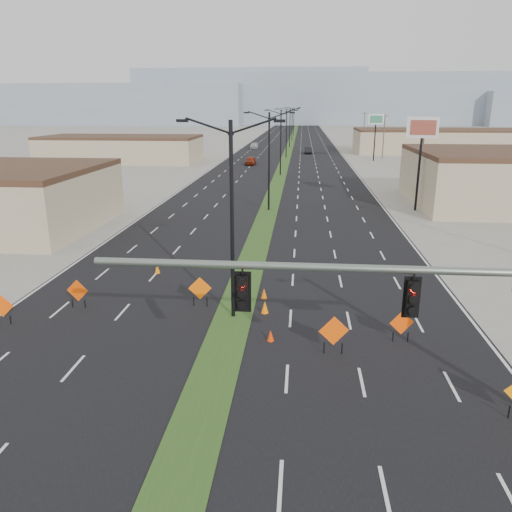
# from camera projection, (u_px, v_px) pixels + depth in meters

# --- Properties ---
(ground) EXTENTS (600.00, 600.00, 0.00)m
(ground) POSITION_uv_depth(u_px,v_px,m) (179.00, 480.00, 14.77)
(ground) COLOR gray
(ground) RESTS_ON ground
(road_surface) EXTENTS (25.00, 400.00, 0.02)m
(road_surface) POSITION_uv_depth(u_px,v_px,m) (287.00, 156.00, 110.10)
(road_surface) COLOR black
(road_surface) RESTS_ON ground
(median_strip) EXTENTS (2.00, 400.00, 0.04)m
(median_strip) POSITION_uv_depth(u_px,v_px,m) (287.00, 156.00, 110.10)
(median_strip) COLOR #294D1B
(median_strip) RESTS_ON ground
(building_sw_far) EXTENTS (30.00, 14.00, 4.50)m
(building_sw_far) POSITION_uv_depth(u_px,v_px,m) (122.00, 150.00, 97.92)
(building_sw_far) COLOR tan
(building_sw_far) RESTS_ON ground
(building_se_far) EXTENTS (44.00, 16.00, 5.00)m
(building_se_far) POSITION_uv_depth(u_px,v_px,m) (452.00, 142.00, 115.62)
(building_se_far) COLOR tan
(building_se_far) RESTS_ON ground
(mesa_west) EXTENTS (180.00, 50.00, 22.00)m
(mesa_west) POSITION_uv_depth(u_px,v_px,m) (90.00, 105.00, 288.91)
(mesa_west) COLOR gray
(mesa_west) RESTS_ON ground
(mesa_center) EXTENTS (220.00, 50.00, 28.00)m
(mesa_center) POSITION_uv_depth(u_px,v_px,m) (366.00, 100.00, 293.25)
(mesa_center) COLOR gray
(mesa_center) RESTS_ON ground
(mesa_backdrop) EXTENTS (140.00, 50.00, 32.00)m
(mesa_backdrop) POSITION_uv_depth(u_px,v_px,m) (251.00, 97.00, 317.80)
(mesa_backdrop) COLOR gray
(mesa_backdrop) RESTS_ON ground
(signal_mast) EXTENTS (16.30, 0.60, 8.00)m
(signal_mast) POSITION_uv_depth(u_px,v_px,m) (476.00, 314.00, 14.55)
(signal_mast) COLOR slate
(signal_mast) RESTS_ON ground
(streetlight_0) EXTENTS (5.15, 0.24, 10.02)m
(streetlight_0) POSITION_uv_depth(u_px,v_px,m) (232.00, 216.00, 24.64)
(streetlight_0) COLOR black
(streetlight_0) RESTS_ON ground
(streetlight_1) EXTENTS (5.15, 0.24, 10.02)m
(streetlight_1) POSITION_uv_depth(u_px,v_px,m) (269.00, 158.00, 51.34)
(streetlight_1) COLOR black
(streetlight_1) RESTS_ON ground
(streetlight_2) EXTENTS (5.15, 0.24, 10.02)m
(streetlight_2) POSITION_uv_depth(u_px,v_px,m) (281.00, 140.00, 78.03)
(streetlight_2) COLOR black
(streetlight_2) RESTS_ON ground
(streetlight_3) EXTENTS (5.15, 0.24, 10.02)m
(streetlight_3) POSITION_uv_depth(u_px,v_px,m) (286.00, 131.00, 104.72)
(streetlight_3) COLOR black
(streetlight_3) RESTS_ON ground
(streetlight_4) EXTENTS (5.15, 0.24, 10.02)m
(streetlight_4) POSITION_uv_depth(u_px,v_px,m) (290.00, 126.00, 131.41)
(streetlight_4) COLOR black
(streetlight_4) RESTS_ON ground
(streetlight_5) EXTENTS (5.15, 0.24, 10.02)m
(streetlight_5) POSITION_uv_depth(u_px,v_px,m) (292.00, 123.00, 158.11)
(streetlight_5) COLOR black
(streetlight_5) RESTS_ON ground
(streetlight_6) EXTENTS (5.15, 0.24, 10.02)m
(streetlight_6) POSITION_uv_depth(u_px,v_px,m) (294.00, 120.00, 184.80)
(streetlight_6) COLOR black
(streetlight_6) RESTS_ON ground
(utility_pole_1) EXTENTS (1.60, 0.20, 9.00)m
(utility_pole_1) POSITION_uv_depth(u_px,v_px,m) (423.00, 151.00, 68.89)
(utility_pole_1) COLOR #4C3823
(utility_pole_1) RESTS_ON ground
(utility_pole_2) EXTENTS (1.60, 0.20, 9.00)m
(utility_pole_2) POSITION_uv_depth(u_px,v_px,m) (384.00, 136.00, 102.25)
(utility_pole_2) COLOR #4C3823
(utility_pole_2) RESTS_ON ground
(utility_pole_3) EXTENTS (1.60, 0.20, 9.00)m
(utility_pole_3) POSITION_uv_depth(u_px,v_px,m) (364.00, 128.00, 135.62)
(utility_pole_3) COLOR #4C3823
(utility_pole_3) RESTS_ON ground
(car_left) EXTENTS (1.84, 4.44, 1.50)m
(car_left) POSITION_uv_depth(u_px,v_px,m) (251.00, 161.00, 93.21)
(car_left) COLOR maroon
(car_left) RESTS_ON ground
(car_mid) EXTENTS (1.70, 4.66, 1.52)m
(car_mid) POSITION_uv_depth(u_px,v_px,m) (308.00, 150.00, 114.88)
(car_mid) COLOR black
(car_mid) RESTS_ON ground
(car_far) EXTENTS (2.15, 4.84, 1.38)m
(car_far) POSITION_uv_depth(u_px,v_px,m) (254.00, 146.00, 128.74)
(car_far) COLOR #A9ADB3
(car_far) RESTS_ON ground
(construction_sign_0) EXTENTS (1.19, 0.12, 1.59)m
(construction_sign_0) POSITION_uv_depth(u_px,v_px,m) (2.00, 307.00, 25.05)
(construction_sign_0) COLOR #F44805
(construction_sign_0) RESTS_ON ground
(construction_sign_1) EXTENTS (1.21, 0.11, 1.62)m
(construction_sign_1) POSITION_uv_depth(u_px,v_px,m) (78.00, 292.00, 27.07)
(construction_sign_1) COLOR #DE4104
(construction_sign_1) RESTS_ON ground
(construction_sign_2) EXTENTS (1.26, 0.20, 1.69)m
(construction_sign_2) POSITION_uv_depth(u_px,v_px,m) (200.00, 289.00, 27.28)
(construction_sign_2) COLOR #F25E05
(construction_sign_2) RESTS_ON ground
(construction_sign_3) EXTENTS (1.34, 0.31, 1.81)m
(construction_sign_3) POSITION_uv_depth(u_px,v_px,m) (334.00, 332.00, 21.96)
(construction_sign_3) COLOR #F14A05
(construction_sign_3) RESTS_ON ground
(construction_sign_5) EXTENTS (1.15, 0.30, 1.56)m
(construction_sign_5) POSITION_uv_depth(u_px,v_px,m) (402.00, 324.00, 23.16)
(construction_sign_5) COLOR #ED4304
(construction_sign_5) RESTS_ON ground
(cone_0) EXTENTS (0.42, 0.42, 0.61)m
(cone_0) POSITION_uv_depth(u_px,v_px,m) (264.00, 294.00, 28.57)
(cone_0) COLOR #E15F04
(cone_0) RESTS_ON ground
(cone_1) EXTENTS (0.41, 0.41, 0.57)m
(cone_1) POSITION_uv_depth(u_px,v_px,m) (271.00, 336.00, 23.39)
(cone_1) COLOR red
(cone_1) RESTS_ON ground
(cone_2) EXTENTS (0.43, 0.43, 0.68)m
(cone_2) POSITION_uv_depth(u_px,v_px,m) (265.00, 307.00, 26.54)
(cone_2) COLOR orange
(cone_2) RESTS_ON ground
(cone_3) EXTENTS (0.45, 0.45, 0.62)m
(cone_3) POSITION_uv_depth(u_px,v_px,m) (157.00, 269.00, 32.86)
(cone_3) COLOR orange
(cone_3) RESTS_ON ground
(pole_sign_east_near) EXTENTS (3.13, 0.94, 9.56)m
(pole_sign_east_near) POSITION_uv_depth(u_px,v_px,m) (422.00, 135.00, 50.50)
(pole_sign_east_near) COLOR black
(pole_sign_east_near) RESTS_ON ground
(pole_sign_east_far) EXTENTS (2.97, 0.54, 9.06)m
(pole_sign_east_far) POSITION_uv_depth(u_px,v_px,m) (376.00, 123.00, 97.64)
(pole_sign_east_far) COLOR black
(pole_sign_east_far) RESTS_ON ground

